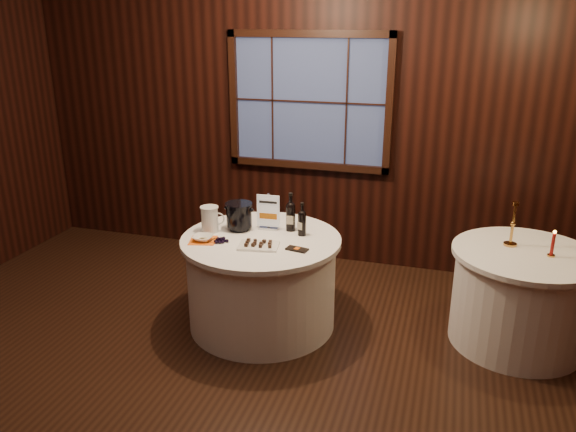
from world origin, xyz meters
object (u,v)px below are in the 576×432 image
(side_table, at_px, (520,297))
(cracker_bowl, at_px, (203,238))
(brass_candlestick, at_px, (512,230))
(port_bottle_left, at_px, (291,214))
(chocolate_box, at_px, (297,249))
(grape_bunch, at_px, (220,241))
(chocolate_plate, at_px, (259,245))
(main_table, at_px, (262,281))
(sign_stand, at_px, (268,217))
(red_candle, at_px, (552,246))
(ice_bucket, at_px, (239,216))
(glass_pitcher, at_px, (210,219))
(port_bottle_right, at_px, (302,221))

(side_table, xyz_separation_m, cracker_bowl, (-2.42, -0.49, 0.40))
(cracker_bowl, xyz_separation_m, brass_candlestick, (2.30, 0.59, 0.10))
(port_bottle_left, bearing_deg, chocolate_box, -74.36)
(chocolate_box, distance_m, grape_bunch, 0.61)
(chocolate_plate, height_order, brass_candlestick, brass_candlestick)
(main_table, bearing_deg, chocolate_box, -25.19)
(port_bottle_left, distance_m, chocolate_box, 0.44)
(main_table, bearing_deg, side_table, 8.53)
(sign_stand, relative_size, red_candle, 1.50)
(chocolate_plate, bearing_deg, brass_candlestick, 17.75)
(sign_stand, relative_size, chocolate_plate, 0.92)
(sign_stand, bearing_deg, grape_bunch, -125.09)
(main_table, height_order, chocolate_box, chocolate_box)
(main_table, bearing_deg, cracker_bowl, -155.11)
(ice_bucket, xyz_separation_m, red_candle, (2.39, 0.14, -0.04))
(sign_stand, relative_size, port_bottle_left, 0.95)
(port_bottle_left, relative_size, brass_candlestick, 0.92)
(cracker_bowl, bearing_deg, grape_bunch, -5.40)
(sign_stand, xyz_separation_m, red_candle, (2.17, 0.06, -0.02))
(sign_stand, height_order, glass_pitcher, sign_stand)
(main_table, distance_m, red_candle, 2.23)
(chocolate_plate, relative_size, glass_pitcher, 1.55)
(chocolate_box, bearing_deg, brass_candlestick, 30.53)
(port_bottle_left, height_order, cracker_bowl, port_bottle_left)
(chocolate_plate, bearing_deg, ice_bucket, 131.89)
(main_table, height_order, port_bottle_right, port_bottle_right)
(chocolate_box, bearing_deg, sign_stand, 144.32)
(main_table, distance_m, glass_pitcher, 0.66)
(cracker_bowl, relative_size, red_candle, 0.76)
(port_bottle_left, xyz_separation_m, brass_candlestick, (1.71, 0.18, -0.01))
(sign_stand, distance_m, brass_candlestick, 1.90)
(side_table, distance_m, port_bottle_left, 1.89)
(ice_bucket, xyz_separation_m, chocolate_plate, (0.28, -0.31, -0.10))
(port_bottle_right, height_order, chocolate_plate, port_bottle_right)
(grape_bunch, bearing_deg, glass_pitcher, 129.88)
(main_table, bearing_deg, brass_candlestick, 12.00)
(port_bottle_left, xyz_separation_m, cracker_bowl, (-0.60, -0.42, -0.12))
(port_bottle_left, bearing_deg, sign_stand, 179.27)
(chocolate_plate, distance_m, cracker_bowl, 0.46)
(side_table, bearing_deg, main_table, -171.47)
(ice_bucket, height_order, grape_bunch, ice_bucket)
(port_bottle_left, bearing_deg, cracker_bowl, -152.62)
(glass_pitcher, bearing_deg, red_candle, -11.15)
(chocolate_box, relative_size, cracker_bowl, 1.06)
(side_table, relative_size, brass_candlestick, 3.08)
(chocolate_box, relative_size, grape_bunch, 0.90)
(main_table, relative_size, glass_pitcher, 6.00)
(main_table, height_order, red_candle, red_candle)
(grape_bunch, xyz_separation_m, glass_pitcher, (-0.18, 0.22, 0.09))
(port_bottle_right, relative_size, chocolate_box, 1.67)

